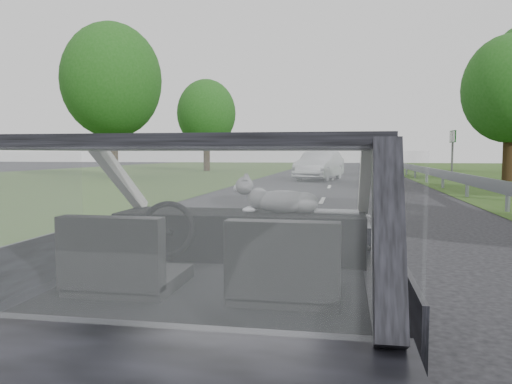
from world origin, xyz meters
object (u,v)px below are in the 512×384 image
at_px(subject_car, 217,277).
at_px(other_car, 320,166).
at_px(highway_sign, 452,156).
at_px(cat, 284,200).

xyz_separation_m(subject_car, other_car, (-0.67, 23.29, 0.02)).
height_order(other_car, highway_sign, highway_sign).
xyz_separation_m(other_car, highway_sign, (6.61, 0.73, 0.52)).
bearing_deg(other_car, subject_car, -76.40).
height_order(subject_car, cat, subject_car).
relative_size(cat, highway_sign, 0.23).
bearing_deg(other_car, highway_sign, 18.28).
distance_m(other_car, highway_sign, 6.67).
bearing_deg(cat, subject_car, -114.09).
height_order(subject_car, highway_sign, highway_sign).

